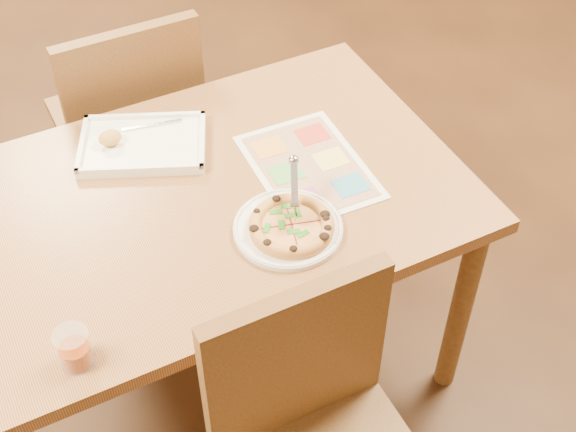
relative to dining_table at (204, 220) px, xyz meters
name	(u,v)px	position (x,y,z in m)	size (l,w,h in m)	color
dining_table	(204,220)	(0.00, 0.00, 0.00)	(1.30, 0.85, 0.72)	#996A3D
chair_near	(315,422)	(0.00, -0.60, -0.07)	(0.42, 0.42, 0.47)	brown
chair_far	(130,110)	(0.00, 0.60, -0.07)	(0.42, 0.42, 0.47)	brown
plate	(288,229)	(0.14, -0.20, 0.09)	(0.26, 0.26, 0.01)	silver
pizza	(291,226)	(0.14, -0.21, 0.11)	(0.20, 0.20, 0.03)	#E4A24E
pizza_cutter	(294,190)	(0.18, -0.16, 0.17)	(0.08, 0.14, 0.09)	silver
appetizer_tray	(140,145)	(-0.07, 0.24, 0.10)	(0.39, 0.33, 0.06)	white
glass_tumbler	(75,350)	(-0.41, -0.33, 0.13)	(0.07, 0.07, 0.09)	#8E310A
menu	(309,166)	(0.29, -0.03, 0.09)	(0.27, 0.38, 0.01)	silver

